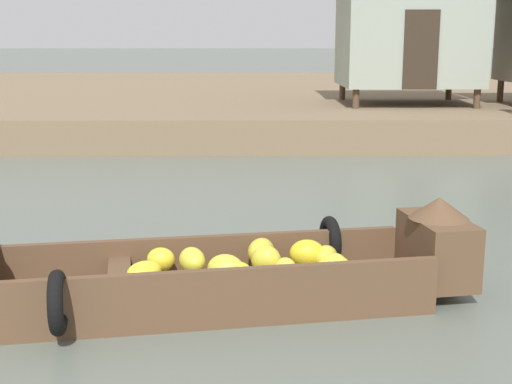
% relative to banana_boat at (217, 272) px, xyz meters
% --- Properties ---
extents(ground_plane, '(300.00, 300.00, 0.00)m').
position_rel_banana_boat_xyz_m(ground_plane, '(-1.21, 5.90, -0.32)').
color(ground_plane, '#596056').
extents(riverbank_strip, '(160.00, 20.00, 0.72)m').
position_rel_banana_boat_xyz_m(riverbank_strip, '(-1.21, 18.24, 0.04)').
color(riverbank_strip, '#756047').
rests_on(riverbank_strip, ground).
extents(banana_boat, '(4.85, 2.19, 0.92)m').
position_rel_banana_boat_xyz_m(banana_boat, '(0.00, 0.00, 0.00)').
color(banana_boat, brown).
rests_on(banana_boat, ground).
extents(stilt_house_left, '(3.96, 3.30, 4.04)m').
position_rel_banana_boat_xyz_m(stilt_house_left, '(4.27, 11.90, 2.39)').
color(stilt_house_left, '#4C3826').
rests_on(stilt_house_left, riverbank_strip).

